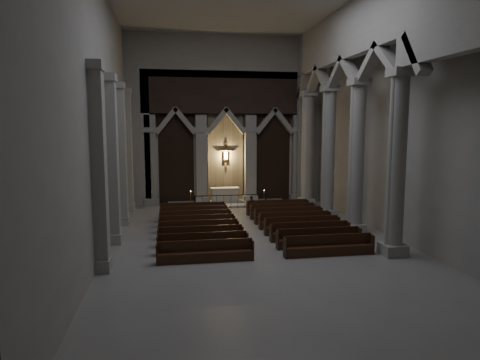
{
  "coord_description": "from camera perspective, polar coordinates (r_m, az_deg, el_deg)",
  "views": [
    {
      "loc": [
        -4.12,
        -19.36,
        5.65
      ],
      "look_at": [
        -0.39,
        3.0,
        2.75
      ],
      "focal_mm": 32.0,
      "sensor_mm": 36.0,
      "label": 1
    }
  ],
  "objects": [
    {
      "name": "room",
      "position": [
        19.89,
        2.59,
        12.91
      ],
      "size": [
        24.0,
        24.1,
        12.0
      ],
      "color": "gray",
      "rests_on": "ground"
    },
    {
      "name": "sanctuary_wall",
      "position": [
        31.18,
        -1.9,
        9.05
      ],
      "size": [
        14.0,
        0.77,
        12.0
      ],
      "color": "#99978F",
      "rests_on": "ground"
    },
    {
      "name": "right_arcade",
      "position": [
        22.92,
        15.77,
        12.47
      ],
      "size": [
        1.0,
        24.0,
        12.0
      ],
      "color": "#99978F",
      "rests_on": "ground"
    },
    {
      "name": "left_pilasters",
      "position": [
        23.07,
        -16.01,
        2.67
      ],
      "size": [
        0.6,
        13.0,
        8.03
      ],
      "color": "#99978F",
      "rests_on": "ground"
    },
    {
      "name": "sanctuary_step",
      "position": [
        30.75,
        -1.62,
        -3.17
      ],
      "size": [
        8.5,
        2.6,
        0.15
      ],
      "primitive_type": "cube",
      "color": "#99978F",
      "rests_on": "ground"
    },
    {
      "name": "altar",
      "position": [
        31.02,
        -2.05,
        -1.96
      ],
      "size": [
        2.05,
        0.82,
        1.04
      ],
      "color": "#BBB5A4",
      "rests_on": "sanctuary_step"
    },
    {
      "name": "altar_rail",
      "position": [
        29.22,
        -1.23,
        -2.58
      ],
      "size": [
        4.97,
        0.09,
        0.98
      ],
      "color": "black",
      "rests_on": "ground"
    },
    {
      "name": "candle_stand_left",
      "position": [
        29.29,
        -6.58,
        -3.21
      ],
      "size": [
        0.21,
        0.21,
        1.25
      ],
      "color": "olive",
      "rests_on": "ground"
    },
    {
      "name": "candle_stand_right",
      "position": [
        29.69,
        3.21,
        -3.05
      ],
      "size": [
        0.21,
        0.21,
        1.22
      ],
      "color": "olive",
      "rests_on": "ground"
    },
    {
      "name": "pews",
      "position": [
        22.76,
        1.23,
        -6.33
      ],
      "size": [
        9.45,
        9.38,
        0.9
      ],
      "color": "black",
      "rests_on": "ground"
    },
    {
      "name": "worshipper",
      "position": [
        27.47,
        1.59,
        -3.35
      ],
      "size": [
        0.45,
        0.32,
        1.16
      ],
      "primitive_type": "imported",
      "rotation": [
        0.0,
        0.0,
        0.11
      ],
      "color": "black",
      "rests_on": "ground"
    }
  ]
}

